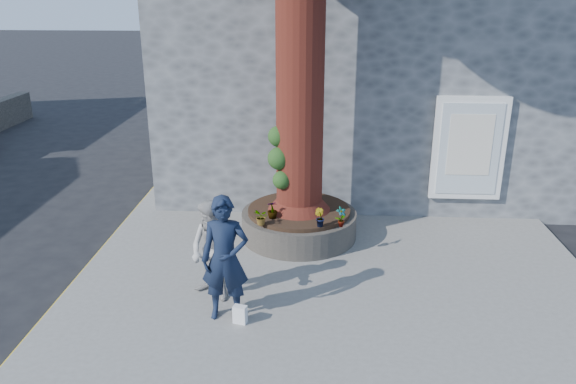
{
  "coord_description": "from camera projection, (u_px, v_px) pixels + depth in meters",
  "views": [
    {
      "loc": [
        1.2,
        -8.39,
        4.88
      ],
      "look_at": [
        0.61,
        1.51,
        1.25
      ],
      "focal_mm": 35.0,
      "sensor_mm": 36.0,
      "label": 1
    }
  ],
  "objects": [
    {
      "name": "man",
      "position": [
        225.0,
        259.0,
        8.3
      ],
      "size": [
        0.73,
        0.49,
        1.95
      ],
      "primitive_type": "imported",
      "rotation": [
        0.0,
        0.0,
        0.03
      ],
      "color": "#121B31",
      "rests_on": "pavement"
    },
    {
      "name": "pavement",
      "position": [
        334.0,
        262.0,
        10.44
      ],
      "size": [
        9.0,
        8.0,
        0.12
      ],
      "primitive_type": "cube",
      "color": "slate",
      "rests_on": "ground"
    },
    {
      "name": "plant_b",
      "position": [
        319.0,
        218.0,
        10.32
      ],
      "size": [
        0.26,
        0.26,
        0.34
      ],
      "primitive_type": "imported",
      "rotation": [
        0.0,
        0.0,
        2.38
      ],
      "color": "gray",
      "rests_on": "planter"
    },
    {
      "name": "yellow_line",
      "position": [
        96.0,
        258.0,
        10.72
      ],
      "size": [
        0.1,
        30.0,
        0.01
      ],
      "primitive_type": "cube",
      "color": "yellow",
      "rests_on": "ground"
    },
    {
      "name": "planter",
      "position": [
        299.0,
        223.0,
        11.3
      ],
      "size": [
        2.3,
        2.3,
        0.6
      ],
      "color": "black",
      "rests_on": "pavement"
    },
    {
      "name": "plant_c",
      "position": [
        272.0,
        210.0,
        10.68
      ],
      "size": [
        0.23,
        0.23,
        0.34
      ],
      "primitive_type": "imported",
      "rotation": [
        0.0,
        0.0,
        3.39
      ],
      "color": "gray",
      "rests_on": "planter"
    },
    {
      "name": "ground",
      "position": [
        247.0,
        290.0,
        9.61
      ],
      "size": [
        120.0,
        120.0,
        0.0
      ],
      "primitive_type": "plane",
      "color": "black",
      "rests_on": "ground"
    },
    {
      "name": "woman",
      "position": [
        213.0,
        251.0,
        8.88
      ],
      "size": [
        1.02,
        0.96,
        1.66
      ],
      "primitive_type": "imported",
      "rotation": [
        0.0,
        0.0,
        -0.56
      ],
      "color": "#A7A39F",
      "rests_on": "pavement"
    },
    {
      "name": "plant_d",
      "position": [
        261.0,
        217.0,
        10.38
      ],
      "size": [
        0.36,
        0.37,
        0.31
      ],
      "primitive_type": "imported",
      "rotation": [
        0.0,
        0.0,
        5.28
      ],
      "color": "gray",
      "rests_on": "planter"
    },
    {
      "name": "plant_a",
      "position": [
        341.0,
        217.0,
        10.29
      ],
      "size": [
        0.25,
        0.23,
        0.39
      ],
      "primitive_type": "imported",
      "rotation": [
        0.0,
        0.0,
        0.59
      ],
      "color": "gray",
      "rests_on": "planter"
    },
    {
      "name": "stone_shop",
      "position": [
        371.0,
        55.0,
        15.13
      ],
      "size": [
        10.3,
        8.3,
        6.3
      ],
      "color": "#515356",
      "rests_on": "ground"
    },
    {
      "name": "shopping_bag",
      "position": [
        240.0,
        314.0,
        8.42
      ],
      "size": [
        0.22,
        0.17,
        0.28
      ],
      "primitive_type": "cube",
      "rotation": [
        0.0,
        0.0,
        -0.25
      ],
      "color": "white",
      "rests_on": "pavement"
    }
  ]
}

